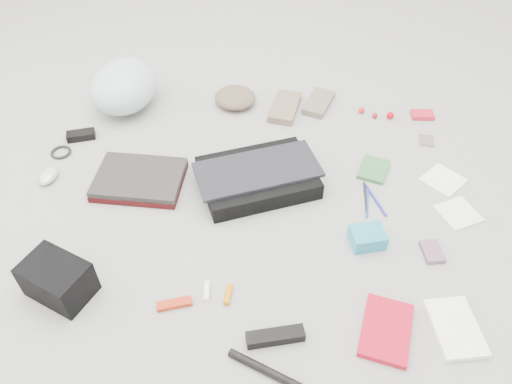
# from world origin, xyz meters

# --- Properties ---
(ground_plane) EXTENTS (4.00, 4.00, 0.00)m
(ground_plane) POSITION_xyz_m (0.00, 0.00, 0.00)
(ground_plane) COLOR gray
(messenger_bag) EXTENTS (0.47, 0.41, 0.07)m
(messenger_bag) POSITION_xyz_m (-0.00, 0.09, 0.03)
(messenger_bag) COLOR black
(messenger_bag) RESTS_ON ground_plane
(bag_flap) EXTENTS (0.48, 0.35, 0.01)m
(bag_flap) POSITION_xyz_m (-0.00, 0.09, 0.07)
(bag_flap) COLOR black
(bag_flap) RESTS_ON messenger_bag
(laptop_sleeve) EXTENTS (0.31, 0.23, 0.02)m
(laptop_sleeve) POSITION_xyz_m (-0.43, 0.05, 0.01)
(laptop_sleeve) COLOR #3A0A0C
(laptop_sleeve) RESTS_ON ground_plane
(laptop) EXTENTS (0.31, 0.23, 0.02)m
(laptop) POSITION_xyz_m (-0.43, 0.05, 0.03)
(laptop) COLOR black
(laptop) RESTS_ON laptop_sleeve
(bike_helmet) EXTENTS (0.29, 0.35, 0.20)m
(bike_helmet) POSITION_xyz_m (-0.60, 0.51, 0.10)
(bike_helmet) COLOR silver
(bike_helmet) RESTS_ON ground_plane
(beanie) EXTENTS (0.23, 0.23, 0.06)m
(beanie) POSITION_xyz_m (-0.15, 0.57, 0.03)
(beanie) COLOR brown
(beanie) RESTS_ON ground_plane
(mitten_left) EXTENTS (0.13, 0.22, 0.03)m
(mitten_left) POSITION_xyz_m (0.07, 0.54, 0.02)
(mitten_left) COLOR #75614E
(mitten_left) RESTS_ON ground_plane
(mitten_right) EXTENTS (0.14, 0.20, 0.03)m
(mitten_right) POSITION_xyz_m (0.21, 0.59, 0.01)
(mitten_right) COLOR #6C6056
(mitten_right) RESTS_ON ground_plane
(power_brick) EXTENTS (0.12, 0.08, 0.03)m
(power_brick) POSITION_xyz_m (-0.72, 0.28, 0.01)
(power_brick) COLOR black
(power_brick) RESTS_ON ground_plane
(cable_coil) EXTENTS (0.09, 0.09, 0.01)m
(cable_coil) POSITION_xyz_m (-0.77, 0.18, 0.01)
(cable_coil) COLOR black
(cable_coil) RESTS_ON ground_plane
(mouse) EXTENTS (0.07, 0.10, 0.03)m
(mouse) POSITION_xyz_m (-0.76, 0.04, 0.02)
(mouse) COLOR #B7B7B7
(mouse) RESTS_ON ground_plane
(camera_bag) EXTENTS (0.22, 0.19, 0.12)m
(camera_bag) POSITION_xyz_m (-0.53, -0.42, 0.06)
(camera_bag) COLOR black
(camera_bag) RESTS_ON ground_plane
(multitool) EXTENTS (0.11, 0.06, 0.02)m
(multitool) POSITION_xyz_m (-0.19, -0.43, 0.01)
(multitool) COLOR #99250C
(multitool) RESTS_ON ground_plane
(toiletry_tube_white) EXTENTS (0.02, 0.06, 0.02)m
(toiletry_tube_white) POSITION_xyz_m (-0.11, -0.38, 0.01)
(toiletry_tube_white) COLOR white
(toiletry_tube_white) RESTS_ON ground_plane
(toiletry_tube_orange) EXTENTS (0.02, 0.07, 0.02)m
(toiletry_tube_orange) POSITION_xyz_m (-0.04, -0.39, 0.01)
(toiletry_tube_orange) COLOR #CA7404
(toiletry_tube_orange) RESTS_ON ground_plane
(u_lock) EXTENTS (0.17, 0.08, 0.03)m
(u_lock) POSITION_xyz_m (0.10, -0.51, 0.02)
(u_lock) COLOR black
(u_lock) RESTS_ON ground_plane
(bike_pump) EXTENTS (0.24, 0.11, 0.02)m
(bike_pump) POSITION_xyz_m (0.10, -0.62, 0.01)
(bike_pump) COLOR black
(bike_pump) RESTS_ON ground_plane
(book_red) EXTENTS (0.17, 0.22, 0.02)m
(book_red) POSITION_xyz_m (0.41, -0.46, 0.01)
(book_red) COLOR red
(book_red) RESTS_ON ground_plane
(book_white) EXTENTS (0.16, 0.21, 0.02)m
(book_white) POSITION_xyz_m (0.60, -0.43, 0.01)
(book_white) COLOR white
(book_white) RESTS_ON ground_plane
(notepad) EXTENTS (0.13, 0.15, 0.02)m
(notepad) POSITION_xyz_m (0.42, 0.20, 0.01)
(notepad) COLOR #2F6433
(notepad) RESTS_ON ground_plane
(pen_blue) EXTENTS (0.02, 0.14, 0.01)m
(pen_blue) POSITION_xyz_m (0.39, 0.03, 0.00)
(pen_blue) COLOR #163AA4
(pen_blue) RESTS_ON ground_plane
(pen_black) EXTENTS (0.01, 0.14, 0.01)m
(pen_black) POSITION_xyz_m (0.38, 0.06, 0.00)
(pen_black) COLOR black
(pen_black) RESTS_ON ground_plane
(pen_navy) EXTENTS (0.07, 0.15, 0.01)m
(pen_navy) POSITION_xyz_m (0.42, 0.05, 0.00)
(pen_navy) COLOR navy
(pen_navy) RESTS_ON ground_plane
(accordion_wallet) EXTENTS (0.13, 0.11, 0.05)m
(accordion_wallet) POSITION_xyz_m (0.37, -0.14, 0.03)
(accordion_wallet) COLOR teal
(accordion_wallet) RESTS_ON ground_plane
(card_deck) EXTENTS (0.07, 0.10, 0.02)m
(card_deck) POSITION_xyz_m (0.58, -0.17, 0.01)
(card_deck) COLOR #765269
(card_deck) RESTS_ON ground_plane
(napkin_top) EXTENTS (0.18, 0.18, 0.01)m
(napkin_top) POSITION_xyz_m (0.67, 0.17, 0.00)
(napkin_top) COLOR white
(napkin_top) RESTS_ON ground_plane
(napkin_bottom) EXTENTS (0.17, 0.17, 0.01)m
(napkin_bottom) POSITION_xyz_m (0.69, 0.01, 0.00)
(napkin_bottom) COLOR white
(napkin_bottom) RESTS_ON ground_plane
(lollipop_a) EXTENTS (0.03, 0.03, 0.03)m
(lollipop_a) POSITION_xyz_m (0.39, 0.56, 0.01)
(lollipop_a) COLOR red
(lollipop_a) RESTS_ON ground_plane
(lollipop_b) EXTENTS (0.03, 0.03, 0.02)m
(lollipop_b) POSITION_xyz_m (0.44, 0.53, 0.01)
(lollipop_b) COLOR #A81016
(lollipop_b) RESTS_ON ground_plane
(lollipop_c) EXTENTS (0.04, 0.04, 0.03)m
(lollipop_c) POSITION_xyz_m (0.51, 0.53, 0.01)
(lollipop_c) COLOR #BD010F
(lollipop_c) RESTS_ON ground_plane
(altoids_tin) EXTENTS (0.09, 0.06, 0.02)m
(altoids_tin) POSITION_xyz_m (0.64, 0.56, 0.01)
(altoids_tin) COLOR red
(altoids_tin) RESTS_ON ground_plane
(stamp_sheet) EXTENTS (0.06, 0.07, 0.00)m
(stamp_sheet) POSITION_xyz_m (0.64, 0.40, 0.00)
(stamp_sheet) COLOR #745763
(stamp_sheet) RESTS_ON ground_plane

